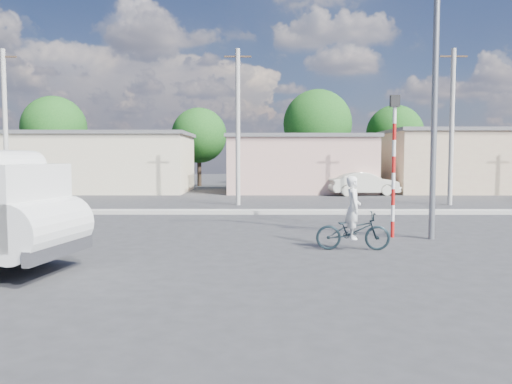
{
  "coord_description": "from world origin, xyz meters",
  "views": [
    {
      "loc": [
        -0.97,
        -13.81,
        2.48
      ],
      "look_at": [
        -1.03,
        3.04,
        1.3
      ],
      "focal_mm": 35.0,
      "sensor_mm": 36.0,
      "label": 1
    }
  ],
  "objects_px": {
    "streetlight": "(430,73)",
    "bicycle": "(353,231)",
    "cyclist": "(353,219)",
    "traffic_pole": "(394,153)",
    "car_cream": "(363,184)"
  },
  "relations": [
    {
      "from": "traffic_pole",
      "to": "streetlight",
      "type": "relative_size",
      "value": 0.48
    },
    {
      "from": "car_cream",
      "to": "traffic_pole",
      "type": "xyz_separation_m",
      "value": [
        -2.7,
        -17.13,
        1.84
      ]
    },
    {
      "from": "cyclist",
      "to": "streetlight",
      "type": "distance_m",
      "value": 5.18
    },
    {
      "from": "cyclist",
      "to": "streetlight",
      "type": "xyz_separation_m",
      "value": [
        2.57,
        1.81,
        4.12
      ]
    },
    {
      "from": "car_cream",
      "to": "traffic_pole",
      "type": "relative_size",
      "value": 1.05
    },
    {
      "from": "streetlight",
      "to": "bicycle",
      "type": "bearing_deg",
      "value": -144.84
    },
    {
      "from": "car_cream",
      "to": "traffic_pole",
      "type": "distance_m",
      "value": 17.44
    },
    {
      "from": "cyclist",
      "to": "car_cream",
      "type": "relative_size",
      "value": 0.37
    },
    {
      "from": "streetlight",
      "to": "cyclist",
      "type": "bearing_deg",
      "value": -144.84
    },
    {
      "from": "cyclist",
      "to": "traffic_pole",
      "type": "distance_m",
      "value": 3.19
    },
    {
      "from": "cyclist",
      "to": "car_cream",
      "type": "bearing_deg",
      "value": -9.64
    },
    {
      "from": "cyclist",
      "to": "traffic_pole",
      "type": "height_order",
      "value": "traffic_pole"
    },
    {
      "from": "cyclist",
      "to": "streetlight",
      "type": "relative_size",
      "value": 0.19
    },
    {
      "from": "bicycle",
      "to": "streetlight",
      "type": "xyz_separation_m",
      "value": [
        2.57,
        1.81,
        4.45
      ]
    },
    {
      "from": "bicycle",
      "to": "car_cream",
      "type": "relative_size",
      "value": 0.43
    }
  ]
}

